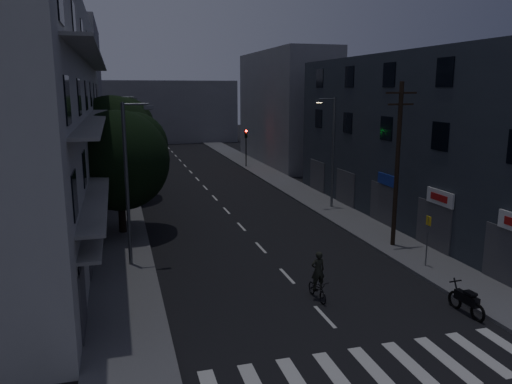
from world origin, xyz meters
TOP-DOWN VIEW (x-y plane):
  - ground at (0.00, 25.00)m, footprint 160.00×160.00m
  - sidewalk_left at (-7.50, 25.00)m, footprint 3.00×90.00m
  - sidewalk_right at (7.50, 25.00)m, footprint 3.00×90.00m
  - crosswalk at (-0.00, -2.00)m, footprint 10.90×3.00m
  - lane_markings at (0.00, 31.25)m, footprint 0.15×60.50m
  - building_left at (-11.98, 18.00)m, footprint 7.00×36.00m
  - building_right at (11.99, 14.00)m, footprint 6.19×28.00m
  - building_far_left at (-12.00, 48.00)m, footprint 6.00×20.00m
  - building_far_right at (12.00, 42.00)m, footprint 6.00×20.00m
  - building_far_end at (0.00, 70.00)m, footprint 24.00×8.00m
  - tree_near at (-7.35, 15.91)m, footprint 6.01×6.01m
  - tree_mid at (-7.68, 25.91)m, footprint 6.61×6.61m
  - tree_far at (-7.53, 34.95)m, footprint 5.94×5.94m
  - traffic_signal_far_right at (6.49, 39.27)m, footprint 0.28×0.37m
  - traffic_signal_far_left at (-6.29, 41.30)m, footprint 0.28×0.37m
  - street_lamp_left_near at (-7.01, 9.83)m, footprint 1.51×0.25m
  - street_lamp_right at (7.57, 18.56)m, footprint 1.51×0.25m
  - street_lamp_left_far at (-6.92, 29.21)m, footprint 1.51×0.25m
  - utility_pole at (7.18, 9.08)m, footprint 1.80×0.24m
  - bus_stop_sign at (6.96, 5.62)m, footprint 0.06×0.35m
  - motorcycle at (5.49, 0.74)m, footprint 0.58×2.03m
  - cyclist at (0.37, 3.66)m, footprint 0.67×1.69m

SIDE VIEW (x-z plane):
  - ground at x=0.00m, z-range 0.00..0.00m
  - crosswalk at x=0.00m, z-range 0.00..0.01m
  - lane_markings at x=0.00m, z-range 0.00..0.01m
  - sidewalk_left at x=-7.50m, z-range 0.00..0.15m
  - sidewalk_right at x=7.50m, z-range 0.00..0.15m
  - motorcycle at x=5.49m, z-range -0.14..1.16m
  - cyclist at x=0.37m, z-range -0.34..1.77m
  - bus_stop_sign at x=6.96m, z-range 0.63..3.15m
  - traffic_signal_far_right at x=6.49m, z-range 1.05..5.15m
  - traffic_signal_far_left at x=-6.29m, z-range 1.05..5.15m
  - street_lamp_left_near at x=-7.01m, z-range 0.60..8.60m
  - street_lamp_right at x=7.57m, z-range 0.60..8.60m
  - street_lamp_left_far at x=-6.92m, z-range 0.60..8.60m
  - tree_far at x=-7.53m, z-range 1.08..8.42m
  - tree_near at x=-7.35m, z-range 1.08..8.50m
  - utility_pole at x=7.18m, z-range 0.37..9.37m
  - building_far_end at x=0.00m, z-range 0.00..10.00m
  - tree_mid at x=-7.68m, z-range 1.17..9.30m
  - building_right at x=11.99m, z-range 0.00..11.00m
  - building_far_right at x=12.00m, z-range 0.00..13.00m
  - building_left at x=-11.98m, z-range -0.01..13.99m
  - building_far_left at x=-12.00m, z-range 0.00..16.00m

